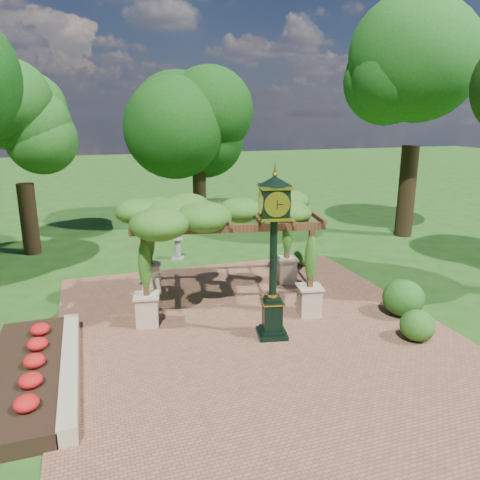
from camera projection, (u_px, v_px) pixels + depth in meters
name	position (u px, v px, depth m)	size (l,w,h in m)	color
ground	(272.00, 354.00, 11.26)	(120.00, 120.00, 0.00)	#1E4714
brick_plaza	(258.00, 335.00, 12.17)	(10.00, 12.00, 0.04)	brown
border_wall	(70.00, 367.00, 10.27)	(0.35, 5.00, 0.40)	#C6B793
flower_bed	(26.00, 375.00, 10.01)	(1.50, 5.00, 0.36)	red
pedestal_clock	(274.00, 243.00, 11.45)	(0.98, 0.98, 4.22)	black
pergola	(224.00, 216.00, 13.65)	(5.73, 4.15, 3.30)	#C4B292
sundial	(178.00, 250.00, 18.47)	(0.61, 0.61, 0.85)	gray
shrub_front	(417.00, 325.00, 11.78)	(0.87, 0.87, 0.78)	#275C1A
shrub_mid	(403.00, 298.00, 13.23)	(1.15, 1.15, 1.04)	#205818
shrub_back	(303.00, 257.00, 17.65)	(0.75, 0.75, 0.68)	#2A661D
tree_west_far	(18.00, 126.00, 18.06)	(3.57, 3.57, 7.50)	#332213
tree_north	(198.00, 123.00, 23.31)	(4.74, 4.74, 7.52)	#322314
tree_east_far	(418.00, 70.00, 20.30)	(4.67, 4.67, 10.85)	black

